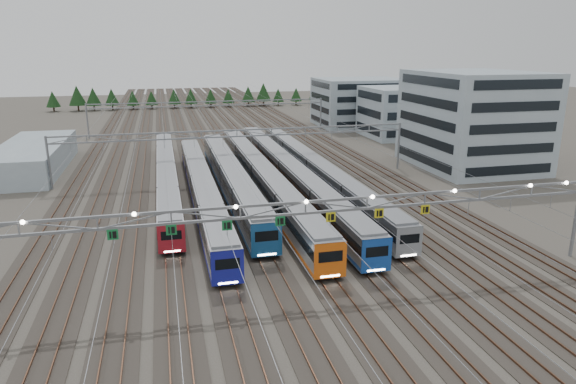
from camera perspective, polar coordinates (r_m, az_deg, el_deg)
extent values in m
plane|color=#47423A|center=(46.45, 1.88, -10.35)|extent=(400.00, 400.00, 0.00)
cube|color=#2D2823|center=(142.02, -9.17, 7.38)|extent=(54.00, 260.00, 0.08)
cube|color=brown|center=(142.24, -19.51, 6.74)|extent=(0.08, 260.00, 0.16)
cube|color=brown|center=(146.27, 0.90, 7.87)|extent=(0.08, 260.00, 0.16)
cube|color=brown|center=(141.95, -9.46, 7.41)|extent=(0.08, 260.00, 0.16)
cube|color=brown|center=(142.07, -8.88, 7.45)|extent=(0.08, 260.00, 0.16)
cube|color=black|center=(80.47, -13.29, 0.97)|extent=(2.29, 56.42, 0.35)
cube|color=#ADAFB5|center=(80.07, -13.36, 2.14)|extent=(2.70, 57.57, 3.04)
cube|color=black|center=(79.99, -13.38, 2.39)|extent=(2.76, 57.28, 0.92)
cube|color=#AB1A26|center=(80.37, -13.30, 1.25)|extent=(2.75, 57.28, 0.34)
cube|color=slate|center=(79.71, -13.43, 3.26)|extent=(2.43, 56.42, 0.24)
cube|color=#AB1A26|center=(52.52, -12.82, -5.07)|extent=(2.72, 0.12, 3.04)
cube|color=black|center=(52.37, -12.84, -4.71)|extent=(2.02, 0.10, 0.92)
cube|color=white|center=(52.95, -12.73, -6.44)|extent=(1.62, 0.06, 0.14)
cube|color=black|center=(71.00, -9.51, -0.79)|extent=(2.41, 53.55, 0.36)
cube|color=#ADAFB5|center=(70.52, -9.57, 0.58)|extent=(2.84, 54.64, 3.19)
cube|color=black|center=(70.42, -9.59, 0.88)|extent=(2.90, 54.37, 0.96)
cube|color=#191D99|center=(70.88, -9.53, -0.46)|extent=(2.89, 54.37, 0.35)
cube|color=slate|center=(70.09, -9.64, 1.92)|extent=(2.55, 53.55, 0.25)
cube|color=#191D99|center=(44.85, -6.73, -8.37)|extent=(2.86, 0.12, 3.19)
cube|color=black|center=(44.66, -6.74, -7.93)|extent=(2.13, 0.10, 0.96)
cube|color=white|center=(45.38, -6.66, -10.00)|extent=(1.70, 0.06, 0.15)
cube|color=black|center=(75.27, -6.35, 0.30)|extent=(2.62, 51.15, 0.40)
cube|color=#ADAFB5|center=(74.78, -6.39, 1.72)|extent=(3.08, 52.19, 3.46)
cube|color=black|center=(74.68, -6.40, 2.03)|extent=(3.14, 51.93, 1.04)
cube|color=#1C5698|center=(75.15, -6.36, 0.64)|extent=(3.13, 51.93, 0.38)
cube|color=slate|center=(74.35, -6.44, 3.09)|extent=(2.77, 51.15, 0.27)
cube|color=#1C5698|center=(50.22, -2.39, -5.34)|extent=(3.10, 0.12, 3.46)
cube|color=black|center=(50.04, -2.39, -4.91)|extent=(2.31, 0.10, 1.04)
cube|color=white|center=(50.73, -2.36, -6.96)|extent=(1.85, 0.06, 0.16)
cube|color=black|center=(75.60, -2.93, 0.45)|extent=(2.53, 62.42, 0.38)
cube|color=#ADAFB5|center=(75.13, -2.95, 1.81)|extent=(2.98, 63.70, 3.35)
cube|color=black|center=(75.03, -2.96, 2.11)|extent=(3.04, 63.38, 1.01)
cube|color=orange|center=(75.49, -2.94, 0.77)|extent=(3.03, 63.38, 0.37)
cube|color=slate|center=(74.72, -2.97, 3.14)|extent=(2.68, 62.42, 0.27)
cube|color=orange|center=(45.86, 4.73, -7.61)|extent=(3.00, 0.12, 3.35)
cube|color=black|center=(45.67, 4.75, -7.16)|extent=(2.24, 0.10, 1.01)
cube|color=white|center=(46.41, 4.71, -9.29)|extent=(1.79, 0.06, 0.16)
cube|color=black|center=(78.38, 0.02, 1.02)|extent=(2.46, 65.82, 0.37)
cube|color=#ADAFB5|center=(77.94, 0.02, 2.30)|extent=(2.90, 67.16, 3.26)
cube|color=black|center=(77.85, 0.02, 2.58)|extent=(2.96, 66.82, 0.98)
cube|color=#194BAF|center=(78.27, 0.02, 1.33)|extent=(2.95, 66.82, 0.36)
cube|color=slate|center=(77.55, 0.02, 3.55)|extent=(2.61, 65.82, 0.26)
cube|color=#194BAF|center=(47.61, 9.82, -6.96)|extent=(2.92, 0.12, 3.26)
cube|color=black|center=(47.43, 9.86, -6.54)|extent=(2.17, 0.10, 0.98)
cube|color=white|center=(48.12, 9.77, -8.55)|extent=(1.74, 0.06, 0.16)
cube|color=black|center=(80.36, 2.99, 1.37)|extent=(2.34, 62.60, 0.35)
cube|color=#ADAFB5|center=(79.95, 3.01, 2.55)|extent=(2.75, 63.88, 3.09)
cube|color=black|center=(79.86, 3.01, 2.81)|extent=(2.81, 63.56, 0.93)
cube|color=gray|center=(80.25, 3.00, 1.65)|extent=(2.80, 63.56, 0.34)
cube|color=slate|center=(79.58, 3.03, 3.71)|extent=(2.47, 62.60, 0.25)
cube|color=gray|center=(51.59, 13.32, -5.46)|extent=(2.77, 0.12, 3.09)
cube|color=black|center=(51.43, 13.36, -5.08)|extent=(2.06, 0.10, 0.93)
cube|color=white|center=(52.04, 13.25, -6.86)|extent=(1.65, 0.06, 0.15)
cylinder|color=gray|center=(58.59, 29.34, -2.60)|extent=(0.36, 0.36, 8.00)
cube|color=gray|center=(43.57, 1.97, -1.11)|extent=(56.00, 0.22, 0.22)
cube|color=gray|center=(43.87, 1.96, -2.36)|extent=(56.00, 0.22, 0.22)
cube|color=#177337|center=(42.63, -18.90, -4.50)|extent=(0.85, 0.06, 0.85)
cube|color=#177337|center=(42.41, -12.84, -4.13)|extent=(0.85, 0.06, 0.85)
cube|color=#177337|center=(42.67, -6.78, -3.71)|extent=(0.85, 0.06, 0.85)
cube|color=#177337|center=(43.39, -0.87, -3.25)|extent=(0.85, 0.06, 0.85)
cube|color=yellow|center=(44.56, 4.78, -2.79)|extent=(0.85, 0.06, 0.85)
cube|color=yellow|center=(46.14, 10.09, -2.33)|extent=(0.85, 0.06, 0.85)
cube|color=yellow|center=(48.09, 15.01, -1.88)|extent=(0.85, 0.06, 0.85)
cylinder|color=gray|center=(83.42, -25.04, 2.95)|extent=(0.36, 0.36, 8.00)
cylinder|color=gray|center=(90.77, 12.20, 5.03)|extent=(0.36, 0.36, 8.00)
cube|color=gray|center=(81.88, -5.71, 6.86)|extent=(56.00, 0.22, 0.22)
cube|color=gray|center=(82.04, -5.69, 6.17)|extent=(56.00, 0.22, 0.22)
cylinder|color=gray|center=(127.24, -21.40, 7.33)|extent=(0.36, 0.36, 8.00)
cylinder|color=gray|center=(132.18, 3.65, 8.66)|extent=(0.36, 0.36, 8.00)
cube|color=gray|center=(126.24, -8.72, 9.91)|extent=(56.00, 0.22, 0.22)
cube|color=gray|center=(126.34, -8.70, 9.46)|extent=(56.00, 0.22, 0.22)
cube|color=#93A3AF|center=(95.50, 19.81, 7.56)|extent=(18.00, 22.00, 16.48)
cube|color=#93A3AF|center=(123.87, 11.97, 8.67)|extent=(14.00, 16.00, 11.41)
cube|color=#93A3AF|center=(140.48, 7.91, 9.86)|extent=(22.00, 18.00, 12.34)
cube|color=#93A3AF|center=(98.25, -26.47, 3.49)|extent=(10.00, 30.00, 4.52)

